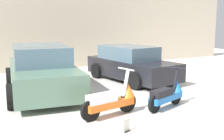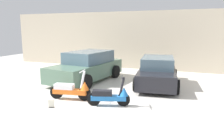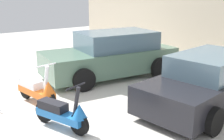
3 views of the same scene
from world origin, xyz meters
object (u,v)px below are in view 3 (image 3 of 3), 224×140
Objects in this scene: car_rear_center at (207,82)px; scooter_front_left at (38,89)px; scooter_front_right at (63,113)px; car_rear_left at (111,55)px.

scooter_front_left is at bearing -45.47° from car_rear_center.
car_rear_center is (0.97, 3.29, 0.25)m from scooter_front_right.
scooter_front_left is 0.35× the size of car_rear_left.
scooter_front_left reaches higher than scooter_front_right.
scooter_front_right is at bearing -23.91° from car_rear_center.
scooter_front_right is 3.84m from car_rear_left.
scooter_front_left is 3.02m from car_rear_left.
car_rear_left is (-2.39, 2.98, 0.34)m from scooter_front_right.
scooter_front_left is at bearing 24.56° from car_rear_left.
car_rear_center is (3.37, 0.31, -0.08)m from car_rear_left.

